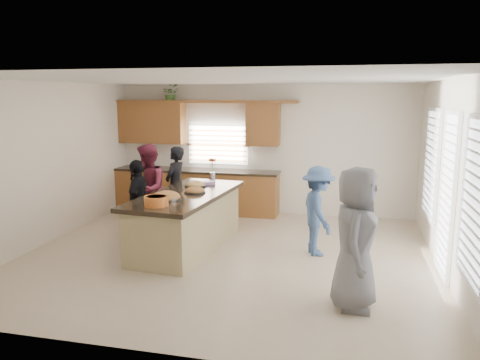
% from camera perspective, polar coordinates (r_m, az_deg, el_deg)
% --- Properties ---
extents(floor, '(6.50, 6.50, 0.00)m').
position_cam_1_polar(floor, '(7.70, -1.54, -9.16)').
color(floor, '#C8B195').
rests_on(floor, ground).
extents(room_shell, '(6.52, 6.02, 2.81)m').
position_cam_1_polar(room_shell, '(7.29, -1.61, 5.08)').
color(room_shell, silver).
rests_on(room_shell, ground).
extents(back_cabinetry, '(4.08, 0.66, 2.46)m').
position_cam_1_polar(back_cabinetry, '(10.43, -5.51, 1.12)').
color(back_cabinetry, brown).
rests_on(back_cabinetry, ground).
extents(right_wall_glazing, '(0.06, 4.00, 2.25)m').
position_cam_1_polar(right_wall_glazing, '(7.12, 24.03, -0.47)').
color(right_wall_glazing, white).
rests_on(right_wall_glazing, ground).
extents(island, '(1.38, 2.79, 0.95)m').
position_cam_1_polar(island, '(7.99, -6.50, -5.09)').
color(island, tan).
rests_on(island, ground).
extents(platter_front, '(0.50, 0.50, 0.20)m').
position_cam_1_polar(platter_front, '(7.46, -9.01, -2.11)').
color(platter_front, black).
rests_on(platter_front, island).
extents(platter_mid, '(0.36, 0.36, 0.15)m').
position_cam_1_polar(platter_mid, '(7.89, -5.53, -1.36)').
color(platter_mid, black).
rests_on(platter_mid, island).
extents(platter_back, '(0.38, 0.38, 0.15)m').
position_cam_1_polar(platter_back, '(8.42, -5.45, -0.61)').
color(platter_back, black).
rests_on(platter_back, island).
extents(salad_bowl, '(0.36, 0.36, 0.15)m').
position_cam_1_polar(salad_bowl, '(7.01, -10.17, -2.48)').
color(salad_bowl, orange).
rests_on(salad_bowl, island).
extents(clear_cup, '(0.07, 0.07, 0.11)m').
position_cam_1_polar(clear_cup, '(7.04, -8.13, -2.62)').
color(clear_cup, white).
rests_on(clear_cup, island).
extents(plate_stack, '(0.25, 0.25, 0.05)m').
position_cam_1_polar(plate_stack, '(8.65, -3.87, -0.30)').
color(plate_stack, '#BC90D1').
rests_on(plate_stack, island).
extents(flower_vase, '(0.14, 0.14, 0.43)m').
position_cam_1_polar(flower_vase, '(8.97, -3.39, 1.40)').
color(flower_vase, silver).
rests_on(flower_vase, island).
extents(potted_plant, '(0.45, 0.42, 0.40)m').
position_cam_1_polar(potted_plant, '(10.58, -8.43, 10.38)').
color(potted_plant, '#447830').
rests_on(potted_plant, back_cabinetry).
extents(woman_left_back, '(0.46, 0.62, 1.57)m').
position_cam_1_polar(woman_left_back, '(9.43, -7.85, -0.68)').
color(woman_left_back, black).
rests_on(woman_left_back, ground).
extents(woman_left_mid, '(0.87, 0.98, 1.70)m').
position_cam_1_polar(woman_left_mid, '(8.78, -11.17, -1.18)').
color(woman_left_mid, maroon).
rests_on(woman_left_mid, ground).
extents(woman_left_front, '(0.44, 0.90, 1.48)m').
position_cam_1_polar(woman_left_front, '(8.32, -12.27, -2.61)').
color(woman_left_front, black).
rests_on(woman_left_front, ground).
extents(woman_right_back, '(0.84, 1.07, 1.46)m').
position_cam_1_polar(woman_right_back, '(7.65, 9.48, -3.73)').
color(woman_right_back, '#3B5682').
rests_on(woman_right_back, ground).
extents(woman_right_front, '(0.62, 0.89, 1.74)m').
position_cam_1_polar(woman_right_front, '(5.80, 13.89, -6.96)').
color(woman_right_front, slate).
rests_on(woman_right_front, ground).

